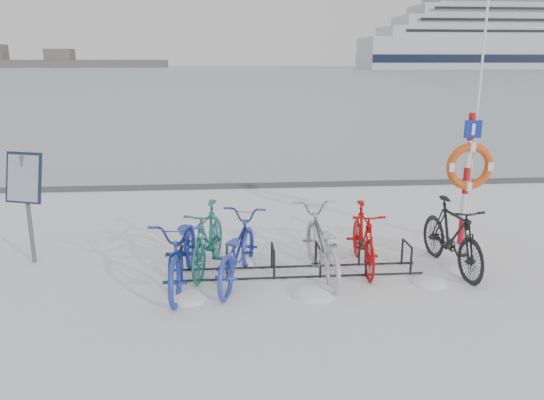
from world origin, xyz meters
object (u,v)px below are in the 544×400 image
object	(u,v)px
bike_rack	(296,262)
lifebuoy_station	(469,167)
info_board	(25,184)
cruise_ferry	(535,37)

from	to	relation	value
bike_rack	lifebuoy_station	bearing A→B (deg)	18.06
info_board	cruise_ferry	distance (m)	233.25
lifebuoy_station	cruise_ferry	xyz separation A→B (m)	(115.58, 197.58, 10.76)
info_board	cruise_ferry	bearing A→B (deg)	77.18
bike_rack	lifebuoy_station	world-z (taller)	lifebuoy_station
bike_rack	lifebuoy_station	xyz separation A→B (m)	(3.20, 1.04, 1.28)
bike_rack	lifebuoy_station	size ratio (longest dim) A/B	0.92
info_board	lifebuoy_station	bearing A→B (deg)	20.96
lifebuoy_station	cruise_ferry	world-z (taller)	cruise_ferry
bike_rack	cruise_ferry	size ratio (longest dim) A/B	0.03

